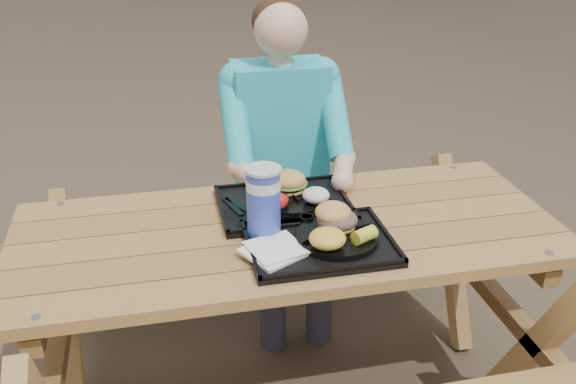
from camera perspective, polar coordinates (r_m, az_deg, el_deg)
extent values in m
cube|color=black|center=(2.01, 2.81, -4.64)|extent=(0.45, 0.35, 0.02)
cube|color=black|center=(2.24, -0.35, -1.22)|extent=(0.45, 0.35, 0.02)
cylinder|color=black|center=(2.01, 4.38, -4.04)|extent=(0.26, 0.26, 0.02)
cylinder|color=black|center=(2.24, 0.34, -0.58)|extent=(0.26, 0.26, 0.02)
cube|color=white|center=(1.94, -1.33, -5.26)|extent=(0.22, 0.22, 0.02)
cylinder|color=#172DAF|center=(2.00, -2.19, -0.95)|extent=(0.11, 0.11, 0.22)
cylinder|color=black|center=(2.10, 1.68, -2.49)|extent=(0.05, 0.05, 0.03)
cylinder|color=gold|center=(2.11, 3.26, -2.23)|extent=(0.06, 0.06, 0.03)
ellipsoid|color=yellow|center=(1.93, 3.53, -4.14)|extent=(0.11, 0.11, 0.06)
cube|color=black|center=(2.22, -4.44, -1.14)|extent=(0.09, 0.14, 0.01)
ellipsoid|color=#461F0E|center=(2.17, -1.05, -0.69)|extent=(0.09, 0.09, 0.04)
ellipsoid|color=silver|center=(2.19, 2.51, -0.29)|extent=(0.09, 0.09, 0.05)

